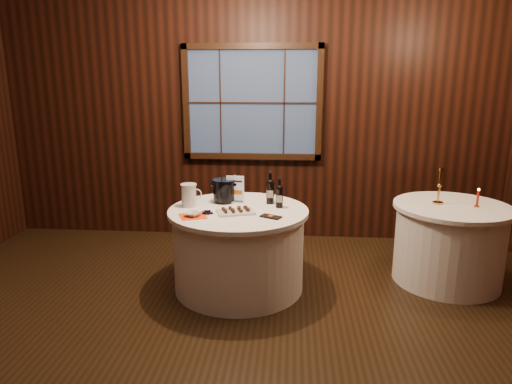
# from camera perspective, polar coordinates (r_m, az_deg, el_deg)

# --- Properties ---
(ground) EXTENTS (6.00, 6.00, 0.00)m
(ground) POSITION_cam_1_polar(r_m,az_deg,el_deg) (3.58, -4.08, -18.70)
(ground) COLOR black
(ground) RESTS_ON ground
(back_wall) EXTENTS (6.00, 0.10, 3.00)m
(back_wall) POSITION_cam_1_polar(r_m,az_deg,el_deg) (5.49, -0.46, 10.01)
(back_wall) COLOR black
(back_wall) RESTS_ON ground
(main_table) EXTENTS (1.28, 1.28, 0.77)m
(main_table) POSITION_cam_1_polar(r_m,az_deg,el_deg) (4.29, -2.17, -7.07)
(main_table) COLOR white
(main_table) RESTS_ON ground
(side_table) EXTENTS (1.08, 1.08, 0.77)m
(side_table) POSITION_cam_1_polar(r_m,az_deg,el_deg) (4.79, 22.93, -5.91)
(side_table) COLOR white
(side_table) RESTS_ON ground
(sign_stand) EXTENTS (0.17, 0.09, 0.27)m
(sign_stand) POSITION_cam_1_polar(r_m,az_deg,el_deg) (4.36, -2.58, -0.13)
(sign_stand) COLOR #B0B0B7
(sign_stand) RESTS_ON main_table
(port_bottle_left) EXTENTS (0.07, 0.08, 0.31)m
(port_bottle_left) POSITION_cam_1_polar(r_m,az_deg,el_deg) (4.32, 1.79, 0.29)
(port_bottle_left) COLOR black
(port_bottle_left) RESTS_ON main_table
(port_bottle_right) EXTENTS (0.07, 0.07, 0.28)m
(port_bottle_right) POSITION_cam_1_polar(r_m,az_deg,el_deg) (4.19, 2.95, -0.34)
(port_bottle_right) COLOR black
(port_bottle_right) RESTS_ON main_table
(ice_bucket) EXTENTS (0.22, 0.22, 0.22)m
(ice_bucket) POSITION_cam_1_polar(r_m,az_deg,el_deg) (4.37, -4.03, 0.21)
(ice_bucket) COLOR black
(ice_bucket) RESTS_ON main_table
(chocolate_plate) EXTENTS (0.38, 0.31, 0.05)m
(chocolate_plate) POSITION_cam_1_polar(r_m,az_deg,el_deg) (4.04, -2.56, -2.38)
(chocolate_plate) COLOR silver
(chocolate_plate) RESTS_ON main_table
(chocolate_box) EXTENTS (0.20, 0.16, 0.01)m
(chocolate_box) POSITION_cam_1_polar(r_m,az_deg,el_deg) (3.92, 1.86, -3.10)
(chocolate_box) COLOR black
(chocolate_box) RESTS_ON main_table
(grape_bunch) EXTENTS (0.15, 0.06, 0.04)m
(grape_bunch) POSITION_cam_1_polar(r_m,az_deg,el_deg) (4.03, -6.09, -2.54)
(grape_bunch) COLOR black
(grape_bunch) RESTS_ON main_table
(glass_pitcher) EXTENTS (0.20, 0.15, 0.21)m
(glass_pitcher) POSITION_cam_1_polar(r_m,az_deg,el_deg) (4.28, -8.36, -0.37)
(glass_pitcher) COLOR silver
(glass_pitcher) RESTS_ON main_table
(orange_napkin) EXTENTS (0.29, 0.29, 0.00)m
(orange_napkin) POSITION_cam_1_polar(r_m,az_deg,el_deg) (3.99, -7.90, -3.01)
(orange_napkin) COLOR #F14514
(orange_napkin) RESTS_ON main_table
(cracker_bowl) EXTENTS (0.18, 0.18, 0.03)m
(cracker_bowl) POSITION_cam_1_polar(r_m,az_deg,el_deg) (3.98, -7.91, -2.74)
(cracker_bowl) COLOR silver
(cracker_bowl) RESTS_ON orange_napkin
(brass_candlestick) EXTENTS (0.10, 0.10, 0.35)m
(brass_candlestick) POSITION_cam_1_polar(r_m,az_deg,el_deg) (4.64, 21.90, 0.14)
(brass_candlestick) COLOR #BE8C3B
(brass_candlestick) RESTS_ON side_table
(red_candle) EXTENTS (0.05, 0.05, 0.18)m
(red_candle) POSITION_cam_1_polar(r_m,az_deg,el_deg) (4.68, 25.95, -0.88)
(red_candle) COLOR #BE8C3B
(red_candle) RESTS_ON side_table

